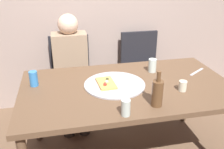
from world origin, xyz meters
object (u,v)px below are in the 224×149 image
Objects in this scene: chair_right at (141,66)px; guest_in_sweater at (71,66)px; dining_table at (127,93)px; soda_can at (34,79)px; pizza_tray at (115,84)px; wine_glass at (183,86)px; tumbler_far at (126,108)px; table_knife at (197,72)px; tumbler_near at (152,65)px; wine_bottle at (157,93)px; chair_left at (71,72)px; pizza_slice_last at (106,83)px.

guest_in_sweater reaches higher than chair_right.
soda_can reaches higher than dining_table.
pizza_tray is 6.14× the size of wine_glass.
table_knife is at bearing 33.63° from tumbler_far.
tumbler_near is at bearing 79.18° from chair_right.
wine_glass is 0.09× the size of chair_right.
wine_bottle is at bearing -107.54° from tumbler_near.
chair_left is at bearing 109.82° from pizza_tray.
guest_in_sweater is at bearing 113.64° from pizza_tray.
chair_left is (-0.52, 1.22, -0.32)m from wine_bottle.
chair_left is 1.00× the size of chair_right.
pizza_tray is 2.17× the size of pizza_slice_last.
pizza_slice_last is at bearing 127.38° from wine_bottle.
soda_can reaches higher than pizza_tray.
tumbler_near is 1.08× the size of tumbler_far.
dining_table is 7.72× the size of table_knife.
tumbler_near is 1.49× the size of wine_glass.
dining_table is at bearing 64.69° from chair_right.
soda_can is at bearing 168.26° from dining_table.
guest_in_sweater reaches higher than soda_can.
guest_in_sweater is (-0.83, -0.15, 0.13)m from chair_right.
tumbler_far is 0.57m from wine_glass.
guest_in_sweater is at bearing 119.31° from dining_table.
pizza_slice_last is 0.92m from chair_left.
chair_left is (-1.09, 0.76, -0.22)m from table_knife.
wine_bottle is at bearing -71.79° from dining_table.
guest_in_sweater is at bearing 108.85° from pizza_slice_last.
wine_glass is (0.10, -0.40, -0.02)m from tumbler_near.
wine_glass is (0.52, 0.24, -0.02)m from tumbler_far.
chair_left reaches higher than tumbler_near.
guest_in_sweater is at bearing 90.00° from chair_left.
tumbler_far is at bearing -93.37° from pizza_tray.
tumbler_far is 0.12× the size of chair_right.
pizza_tray reaches higher than table_knife.
guest_in_sweater is (-0.52, 1.07, -0.19)m from wine_bottle.
pizza_slice_last is 0.75m from guest_in_sweater.
tumbler_near is at bearing 26.82° from pizza_tray.
pizza_tray is at bearing 157.62° from wine_glass.
dining_table is 21.20× the size of wine_glass.
chair_left is (-0.70, 0.66, -0.28)m from tumbler_near.
dining_table is 1.45× the size of guest_in_sweater.
wine_bottle is at bearing -30.31° from soda_can.
dining_table is 15.31× the size of tumbler_far.
wine_bottle is 3.19× the size of wine_glass.
tumbler_far is 1.35m from chair_left.
chair_right reaches higher than pizza_slice_last.
tumbler_near is (0.39, 0.20, 0.05)m from pizza_tray.
guest_in_sweater is at bearing 144.12° from tumbler_near.
dining_table is 0.70m from table_knife.
chair_left reaches higher than tumbler_far.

